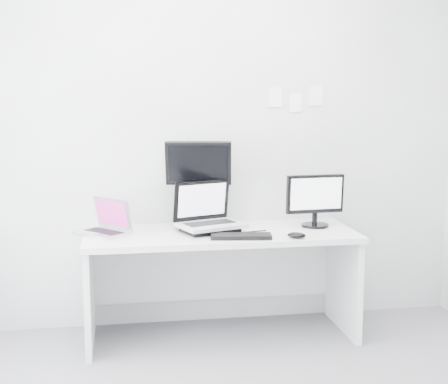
% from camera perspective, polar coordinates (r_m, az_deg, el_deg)
% --- Properties ---
extents(back_wall, '(3.60, 0.00, 3.60)m').
position_cam_1_polar(back_wall, '(4.49, -1.02, 5.10)').
color(back_wall, silver).
rests_on(back_wall, ground).
extents(desk, '(1.80, 0.70, 0.73)m').
position_cam_1_polar(desk, '(4.32, -0.31, -8.34)').
color(desk, silver).
rests_on(desk, ground).
extents(macbook, '(0.40, 0.41, 0.25)m').
position_cam_1_polar(macbook, '(4.18, -10.97, -2.16)').
color(macbook, silver).
rests_on(macbook, desk).
extents(speaker, '(0.10, 0.10, 0.18)m').
position_cam_1_polar(speaker, '(4.46, -3.87, -1.82)').
color(speaker, black).
rests_on(speaker, desk).
extents(dell_laptop, '(0.50, 0.44, 0.34)m').
position_cam_1_polar(dell_laptop, '(4.19, -1.18, -1.33)').
color(dell_laptop, '#AFB1B6').
rests_on(dell_laptop, desk).
extents(rear_monitor, '(0.47, 0.24, 0.61)m').
position_cam_1_polar(rear_monitor, '(4.36, -2.31, 0.84)').
color(rear_monitor, black).
rests_on(rear_monitor, desk).
extents(samsung_monitor, '(0.43, 0.22, 0.38)m').
position_cam_1_polar(samsung_monitor, '(4.40, 8.25, -0.72)').
color(samsung_monitor, black).
rests_on(samsung_monitor, desk).
extents(keyboard, '(0.40, 0.19, 0.03)m').
position_cam_1_polar(keyboard, '(4.03, 1.55, -4.01)').
color(keyboard, black).
rests_on(keyboard, desk).
extents(mouse, '(0.14, 0.12, 0.04)m').
position_cam_1_polar(mouse, '(4.05, 6.55, -3.89)').
color(mouse, black).
rests_on(mouse, desk).
extents(wall_note_0, '(0.10, 0.00, 0.14)m').
position_cam_1_polar(wall_note_0, '(4.56, 4.64, 8.52)').
color(wall_note_0, white).
rests_on(wall_note_0, back_wall).
extents(wall_note_1, '(0.09, 0.00, 0.13)m').
position_cam_1_polar(wall_note_1, '(4.60, 6.47, 8.00)').
color(wall_note_1, white).
rests_on(wall_note_1, back_wall).
extents(wall_note_2, '(0.10, 0.00, 0.14)m').
position_cam_1_polar(wall_note_2, '(4.64, 8.28, 8.58)').
color(wall_note_2, white).
rests_on(wall_note_2, back_wall).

